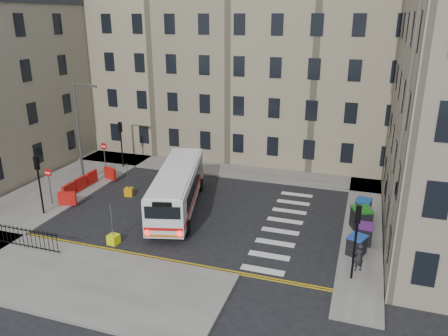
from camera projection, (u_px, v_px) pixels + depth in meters
The scene contains 23 objects.
ground at pixel (227, 215), 30.20m from camera, with size 120.00×120.00×0.00m, color black.
pavement_north at pixel (193, 167), 39.67m from camera, with size 36.00×3.20×0.15m, color slate.
pavement_east at pixel (364, 208), 31.08m from camera, with size 2.40×26.00×0.15m, color slate.
pavement_west at pixel (66, 186), 35.24m from camera, with size 6.00×22.00×0.15m, color slate.
pavement_sw at pixel (44, 272), 23.30m from camera, with size 20.00×6.00×0.15m, color slate.
terrace_north at pixel (208, 63), 43.35m from camera, with size 38.30×10.80×17.20m.
traffic_light_east at pixel (356, 231), 21.77m from camera, with size 0.28×0.22×4.10m.
traffic_light_nw at pixel (121, 137), 38.66m from camera, with size 0.28×0.22×4.10m.
traffic_light_sw at pixel (38, 176), 29.25m from camera, with size 0.28×0.22×4.10m.
streetlamp at pixel (78, 133), 34.44m from camera, with size 0.50×0.22×8.14m.
no_entry_north at pixel (104, 152), 37.28m from camera, with size 0.60×0.08×3.00m.
no_entry_south at pixel (49, 179), 31.00m from camera, with size 0.60×0.08×3.00m.
roadworks_barriers at pixel (84, 184), 33.96m from camera, with size 1.66×6.26×1.00m.
iron_railings at pixel (5, 234), 25.96m from camera, with size 7.80×0.04×1.20m.
bus at pixel (178, 187), 30.62m from camera, with size 5.11×10.97×2.92m.
wheelie_bin_a at pixel (357, 245), 24.77m from camera, with size 1.24×1.31×1.14m.
wheelie_bin_b at pixel (365, 234), 25.98m from camera, with size 0.97×1.11×1.20m.
wheelie_bin_c at pixel (361, 218), 27.72m from camera, with size 1.51×1.60×1.41m.
wheelie_bin_d at pixel (363, 216), 28.36m from camera, with size 0.94×1.08×1.17m.
wheelie_bin_e at pixel (363, 208), 29.46m from camera, with size 1.15×1.27×1.24m.
pedestrian at pixel (359, 257), 23.07m from camera, with size 0.58×0.38×1.59m, color black.
bollard_yellow at pixel (129, 192), 33.40m from camera, with size 0.60×0.60×0.60m, color orange.
bollard_chevron at pixel (113, 239), 26.28m from camera, with size 0.60×0.60×0.60m, color #E3EF0E.
Camera 1 is at (8.48, -26.12, 13.00)m, focal length 35.00 mm.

